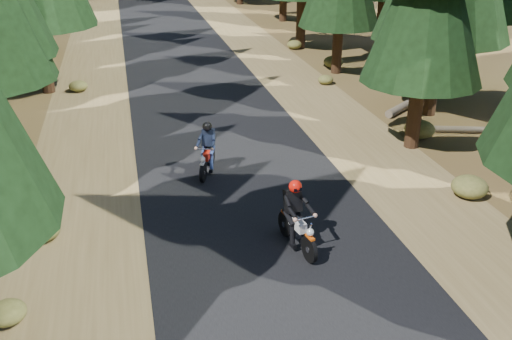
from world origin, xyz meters
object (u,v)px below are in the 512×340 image
Objects in this scene: log_near at (423,96)px; rider_lead at (297,227)px; rider_follow at (207,157)px; log_far at (464,130)px.

log_near is 3.12× the size of rider_lead.
rider_follow reaches higher than log_near.
log_far is at bearing -153.62° from rider_lead.
log_far is 1.89× the size of rider_follow.
rider_lead reaches higher than rider_follow.
rider_lead is at bearing 128.27° from rider_follow.
log_near reaches higher than log_far.
log_far is (-0.48, -3.90, -0.04)m from log_near.
rider_follow is (-1.39, 4.60, -0.03)m from rider_lead.
rider_lead reaches higher than log_far.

